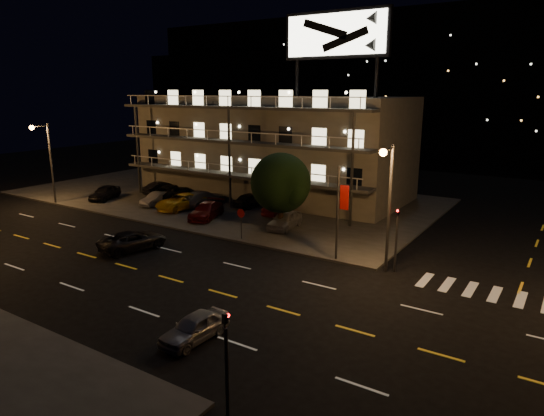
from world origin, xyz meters
The scene contains 23 objects.
ground centered at (0.00, 0.00, 0.00)m, with size 140.00×140.00×0.00m, color black.
curb_nw centered at (-14.00, 20.00, 0.07)m, with size 44.00×24.00×0.15m, color #373835.
motel centered at (-9.94, 23.88, 5.34)m, with size 28.00×13.80×18.10m.
hill_backdrop centered at (-5.94, 68.78, 11.55)m, with size 120.00×25.00×24.00m.
streetlight_nw centered at (-26.00, 7.94, 4.96)m, with size 0.44×1.92×8.00m.
streetlight_nc centered at (8.50, 7.94, 4.96)m, with size 0.44×1.92×8.00m.
signal_nw centered at (9.00, 8.50, 2.57)m, with size 0.20×0.27×4.60m.
signal_sw centered at (9.00, -8.50, 2.57)m, with size 0.20×0.27×4.60m.
banner_north centered at (5.09, 8.40, 3.43)m, with size 0.83×0.16×6.40m.
stop_sign centered at (-3.00, 8.57, 1.71)m, with size 0.91×0.11×2.61m.
tree centered at (-1.80, 12.23, 3.87)m, with size 4.97×4.79×6.26m.
lot_car_0 centered at (-23.00, 11.99, 0.87)m, with size 1.70×4.22×1.44m, color black.
lot_car_1 centered at (-16.62, 13.09, 0.77)m, with size 1.31×3.77×1.24m, color gray.
lot_car_2 centered at (-13.35, 13.14, 0.87)m, with size 2.39×5.19×1.44m, color gold.
lot_car_3 centered at (-9.22, 11.85, 0.84)m, with size 1.92×4.72×1.37m, color #530B0B.
lot_car_4 centered at (-1.71, 12.80, 0.86)m, with size 1.69×4.19×1.43m, color gray.
lot_car_5 centered at (-19.55, 16.88, 0.86)m, with size 1.50×4.30×1.42m, color black.
lot_car_6 centered at (-17.22, 15.64, 0.90)m, with size 2.49×5.41×1.50m, color black.
lot_car_7 centered at (-12.64, 15.39, 0.88)m, with size 2.04×5.01×1.45m, color gray.
lot_car_8 centered at (-8.40, 17.50, 0.85)m, with size 1.64×4.08×1.39m, color black.
lot_car_9 centered at (-4.47, 16.13, 0.76)m, with size 1.30×3.72×1.23m, color #530B0B.
road_car_east centered at (4.16, -4.75, 0.62)m, with size 1.45×3.61×1.23m, color gray.
road_car_west centered at (-8.26, 2.66, 0.68)m, with size 2.24×4.87×1.35m, color black.
Camera 1 is at (18.07, -19.77, 11.13)m, focal length 32.00 mm.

